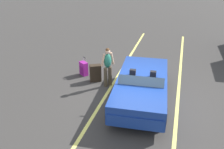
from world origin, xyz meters
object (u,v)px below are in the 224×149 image
at_px(suitcase_large_black, 95,73).
at_px(convertible_car, 141,90).
at_px(suitcase_medium_bright, 84,69).
at_px(traveler_person, 108,65).

bearing_deg(suitcase_large_black, convertible_car, -147.39).
relative_size(convertible_car, suitcase_medium_bright, 5.07).
height_order(suitcase_large_black, suitcase_medium_bright, suitcase_medium_bright).
distance_m(convertible_car, traveler_person, 1.89).
height_order(suitcase_large_black, traveler_person, traveler_person).
xyz_separation_m(convertible_car, suitcase_large_black, (-1.29, -2.20, -0.22)).
bearing_deg(suitcase_medium_bright, convertible_car, 97.29).
xyz_separation_m(convertible_car, traveler_person, (-1.02, -1.55, 0.34)).
bearing_deg(convertible_car, suitcase_large_black, -124.91).
relative_size(suitcase_medium_bright, traveler_person, 0.51).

